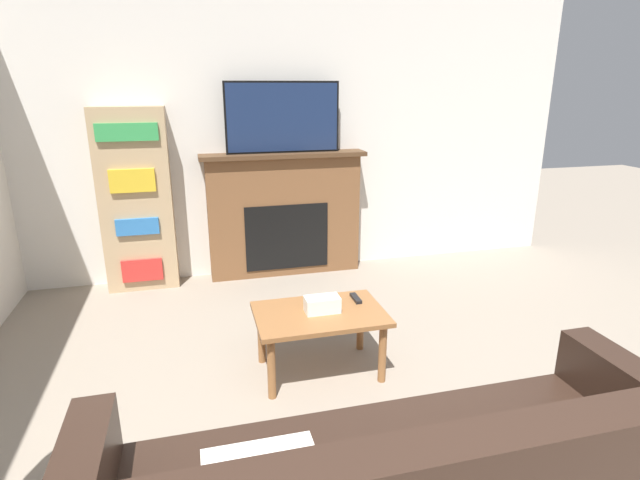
% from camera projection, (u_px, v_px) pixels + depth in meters
% --- Properties ---
extents(wall_back, '(5.84, 0.06, 2.70)m').
position_uv_depth(wall_back, '(284.00, 135.00, 4.78)').
color(wall_back, silver).
rests_on(wall_back, ground_plane).
extents(fireplace, '(1.57, 0.28, 1.20)m').
position_uv_depth(fireplace, '(285.00, 214.00, 4.86)').
color(fireplace, brown).
rests_on(fireplace, ground_plane).
extents(tv, '(1.06, 0.03, 0.64)m').
position_uv_depth(tv, '(283.00, 118.00, 4.57)').
color(tv, black).
rests_on(tv, fireplace).
extents(coffee_table, '(0.82, 0.54, 0.43)m').
position_uv_depth(coffee_table, '(320.00, 321.00, 3.19)').
color(coffee_table, brown).
rests_on(coffee_table, ground_plane).
extents(tissue_box, '(0.22, 0.12, 0.10)m').
position_uv_depth(tissue_box, '(322.00, 304.00, 3.16)').
color(tissue_box, white).
rests_on(tissue_box, coffee_table).
extents(remote_control, '(0.04, 0.15, 0.02)m').
position_uv_depth(remote_control, '(356.00, 298.00, 3.34)').
color(remote_control, black).
rests_on(remote_control, coffee_table).
extents(bookshelf, '(0.62, 0.29, 1.64)m').
position_uv_depth(bookshelf, '(136.00, 200.00, 4.46)').
color(bookshelf, tan).
rests_on(bookshelf, ground_plane).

